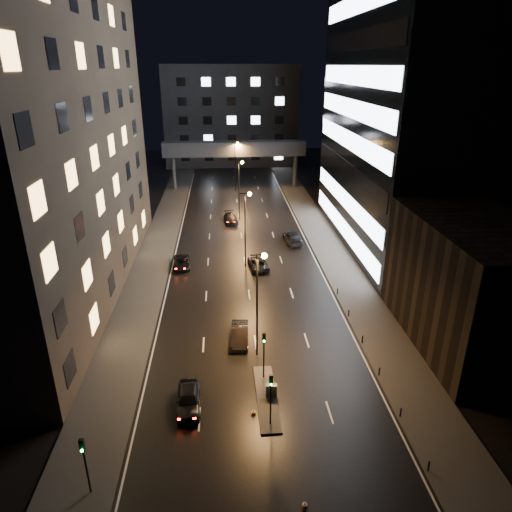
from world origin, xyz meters
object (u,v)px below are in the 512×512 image
Objects in this scene: car_away_a at (188,399)px; car_away_c at (182,263)px; car_away_d at (231,218)px; utility_cabinet at (271,390)px; car_toward_a at (258,263)px; car_away_b at (240,334)px; car_toward_b at (293,238)px.

car_away_a reaches higher than car_away_c.
car_away_d is 44.63m from utility_cabinet.
car_away_d is 19.44m from car_toward_a.
car_toward_a is (3.15, 17.14, -0.07)m from car_away_b.
car_toward_b is (9.05, 26.02, 0.05)m from car_away_b.
car_toward_a is at bearing -87.37° from car_away_d.
car_toward_a is (3.15, -19.18, -0.03)m from car_away_d.
utility_cabinet is (6.56, 0.67, -0.09)m from car_away_a.
car_away_b reaches higher than car_toward_a.
car_away_b is 0.93× the size of car_away_d.
car_toward_b reaches higher than car_toward_a.
car_away_a is at bearing 66.98° from car_toward_a.
car_away_a is 6.60m from utility_cabinet.
car_toward_a is 25.41m from utility_cabinet.
car_away_d is at bearing -87.62° from car_toward_a.
car_toward_b is at bearing -55.37° from car_away_d.
car_away_c is 27.92m from utility_cabinet.
car_away_d is at bearing 99.32° from utility_cabinet.
utility_cabinet is at bearing 3.22° from car_away_a.
car_away_a is 45.45m from car_away_d.
car_away_c is 17.83m from car_toward_b.
car_away_d is at bearing -51.80° from car_toward_b.
car_toward_b is at bearing 74.40° from car_away_b.
car_away_c is at bearing -117.57° from car_away_d.
car_away_b is 0.96× the size of car_away_c.
car_away_a is 27.18m from car_away_c.
car_toward_a is (7.51, 26.07, -0.09)m from car_away_a.
car_away_c reaches higher than utility_cabinet.
car_toward_a reaches higher than car_away_c.
car_toward_b is 34.95m from utility_cabinet.
car_away_d is (6.93, 18.19, 0.06)m from car_away_c.
car_toward_b is (5.90, 8.88, 0.12)m from car_toward_a.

